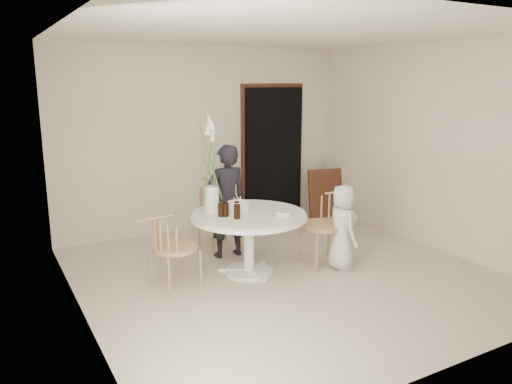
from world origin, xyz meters
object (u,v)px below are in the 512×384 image
chair_left (165,242)px  boy (342,227)px  table (249,222)px  chair_right (333,217)px  girl (227,201)px  flower_vase (211,178)px  chair_far (215,204)px  birthday_cake (239,207)px

chair_left → boy: size_ratio=0.82×
table → chair_left: chair_left is taller
chair_right → chair_left: (-2.06, 0.20, -0.05)m
boy → girl: bearing=53.5°
table → flower_vase: size_ratio=1.16×
girl → chair_left: bearing=34.0°
chair_right → girl: bearing=-124.8°
chair_right → girl: size_ratio=0.63×
chair_left → boy: boy is taller
table → boy: size_ratio=1.30×
girl → chair_far: bearing=-94.8°
chair_right → flower_vase: size_ratio=0.79×
girl → boy: size_ratio=1.41×
chair_left → birthday_cake: birthday_cake is taller
chair_far → table: bearing=-97.3°
table → flower_vase: flower_vase is taller
table → flower_vase: 0.67m
girl → flower_vase: size_ratio=1.26×
girl → flower_vase: flower_vase is taller
chair_far → chair_right: size_ratio=0.98×
chair_left → flower_vase: flower_vase is taller
chair_far → chair_left: chair_far is taller
table → chair_right: chair_right is taller
girl → boy: bearing=135.0°
chair_right → birthday_cake: 1.19m
chair_right → boy: 0.23m
chair_far → flower_vase: bearing=-118.6°
chair_right → chair_left: chair_right is taller
table → flower_vase: bearing=147.6°
table → chair_far: bearing=85.2°
flower_vase → chair_left: bearing=-161.3°
table → boy: 1.12m
table → girl: 0.67m
boy → flower_vase: (-1.40, 0.63, 0.62)m
chair_left → flower_vase: (0.64, 0.22, 0.59)m
chair_left → chair_far: bearing=-53.2°
chair_right → flower_vase: (-1.41, 0.42, 0.55)m
chair_left → flower_vase: 0.90m
boy → birthday_cake: bearing=76.6°
chair_right → flower_vase: flower_vase is taller
chair_left → girl: girl is taller
chair_right → flower_vase: bearing=-101.2°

